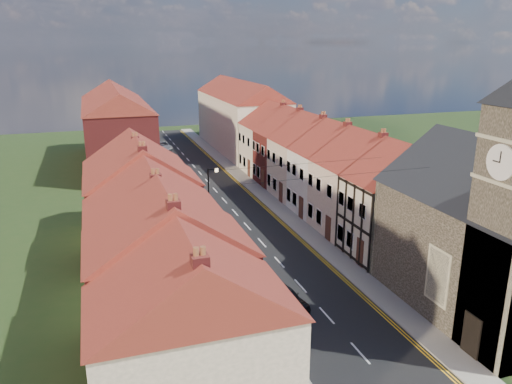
{
  "coord_description": "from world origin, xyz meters",
  "views": [
    {
      "loc": [
        -12.4,
        -17.9,
        15.76
      ],
      "look_at": [
        0.44,
        20.87,
        3.5
      ],
      "focal_mm": 35.0,
      "sensor_mm": 36.0,
      "label": 1
    }
  ],
  "objects": [
    {
      "name": "road",
      "position": [
        0.0,
        30.0,
        0.01
      ],
      "size": [
        7.0,
        90.0,
        0.02
      ],
      "primitive_type": "cube",
      "color": "black",
      "rests_on": "ground"
    },
    {
      "name": "cottage_r_pink",
      "position": [
        9.3,
        28.9,
        4.47
      ],
      "size": [
        8.3,
        6.0,
        9.0
      ],
      "color": "tan",
      "rests_on": "ground"
    },
    {
      "name": "cottage_r_white_far",
      "position": [
        9.3,
        34.3,
        4.48
      ],
      "size": [
        8.3,
        5.2,
        9.0
      ],
      "color": "maroon",
      "rests_on": "ground"
    },
    {
      "name": "cottage_r_cream_mid",
      "position": [
        9.3,
        23.5,
        4.48
      ],
      "size": [
        8.3,
        5.2,
        9.0
      ],
      "color": "white",
      "rests_on": "ground"
    },
    {
      "name": "cottage_r_tudor",
      "position": [
        9.27,
        12.7,
        4.47
      ],
      "size": [
        8.3,
        5.2,
        9.0
      ],
      "color": "beige",
      "rests_on": "ground"
    },
    {
      "name": "cottage_r_cream_far",
      "position": [
        9.3,
        39.7,
        4.47
      ],
      "size": [
        8.3,
        6.0,
        9.0
      ],
      "color": "beige",
      "rests_on": "ground"
    },
    {
      "name": "cottage_l_white",
      "position": [
        -9.3,
        11.95,
        4.37
      ],
      "size": [
        8.3,
        6.9,
        8.8
      ],
      "color": "white",
      "rests_on": "ground"
    },
    {
      "name": "car_distant",
      "position": [
        -2.43,
        57.49,
        0.66
      ],
      "size": [
        2.73,
        4.95,
        1.31
      ],
      "primitive_type": "imported",
      "rotation": [
        0.0,
        0.0,
        0.12
      ],
      "color": "gray",
      "rests_on": "ground"
    },
    {
      "name": "cottage_l_brick_near",
      "position": [
        -9.3,
        -0.25,
        4.37
      ],
      "size": [
        8.3,
        5.7,
        8.8
      ],
      "color": "tan",
      "rests_on": "ground"
    },
    {
      "name": "block_left_far",
      "position": [
        -9.3,
        50.0,
        5.29
      ],
      "size": [
        8.3,
        24.2,
        10.5
      ],
      "color": "maroon",
      "rests_on": "ground"
    },
    {
      "name": "church",
      "position": [
        9.36,
        3.32,
        5.88
      ],
      "size": [
        11.25,
        14.25,
        15.2
      ],
      "color": "#2A261D",
      "rests_on": "ground"
    },
    {
      "name": "car_far",
      "position": [
        -2.72,
        42.72,
        0.71
      ],
      "size": [
        3.17,
        5.25,
        1.42
      ],
      "primitive_type": "imported",
      "rotation": [
        0.0,
        0.0,
        0.26
      ],
      "color": "navy",
      "rests_on": "ground"
    },
    {
      "name": "pedestrian_left",
      "position": [
        -4.74,
        5.91,
        1.06
      ],
      "size": [
        0.73,
        0.52,
        1.88
      ],
      "primitive_type": "imported",
      "rotation": [
        0.0,
        0.0,
        -0.1
      ],
      "color": "black",
      "rests_on": "pavement_left"
    },
    {
      "name": "car_mid",
      "position": [
        -2.84,
        22.73,
        0.69
      ],
      "size": [
        1.78,
        4.29,
        1.38
      ],
      "primitive_type": "imported",
      "rotation": [
        0.0,
        0.0,
        -0.08
      ],
      "color": "#A6A9AE",
      "rests_on": "ground"
    },
    {
      "name": "cottage_l_cream",
      "position": [
        -9.3,
        5.55,
        4.52
      ],
      "size": [
        8.3,
        6.3,
        9.1
      ],
      "color": "maroon",
      "rests_on": "ground"
    },
    {
      "name": "block_right_far",
      "position": [
        9.3,
        55.0,
        5.29
      ],
      "size": [
        8.3,
        24.2,
        10.5
      ],
      "color": "beige",
      "rests_on": "ground"
    },
    {
      "name": "pavement_left",
      "position": [
        -4.4,
        30.0,
        0.06
      ],
      "size": [
        1.8,
        90.0,
        0.12
      ],
      "primitive_type": "cube",
      "color": "#A3A094",
      "rests_on": "ground"
    },
    {
      "name": "car_near",
      "position": [
        -2.04,
        7.88,
        0.66
      ],
      "size": [
        2.57,
        4.16,
        1.32
      ],
      "primitive_type": "imported",
      "rotation": [
        0.0,
        0.0,
        0.28
      ],
      "color": "black",
      "rests_on": "ground"
    },
    {
      "name": "lamppost",
      "position": [
        -3.81,
        20.0,
        3.54
      ],
      "size": [
        0.88,
        0.15,
        6.0
      ],
      "color": "black",
      "rests_on": "pavement_left"
    },
    {
      "name": "cottage_r_white_near",
      "position": [
        9.3,
        18.1,
        4.47
      ],
      "size": [
        8.3,
        6.0,
        9.0
      ],
      "color": "tan",
      "rests_on": "ground"
    },
    {
      "name": "pavement_right",
      "position": [
        4.4,
        30.0,
        0.06
      ],
      "size": [
        1.8,
        90.0,
        0.12
      ],
      "primitive_type": "cube",
      "color": "#A3A094",
      "rests_on": "ground"
    },
    {
      "name": "ground",
      "position": [
        0.0,
        0.0,
        0.0
      ],
      "size": [
        160.0,
        160.0,
        0.0
      ],
      "primitive_type": "plane",
      "color": "#253516",
      "rests_on": "ground"
    },
    {
      "name": "cottage_l_pink",
      "position": [
        -9.3,
        23.85,
        4.37
      ],
      "size": [
        8.3,
        6.3,
        8.8
      ],
      "color": "tan",
      "rests_on": "ground"
    },
    {
      "name": "cottage_l_brick_mid",
      "position": [
        -9.3,
        18.05,
        4.53
      ],
      "size": [
        8.3,
        5.7,
        9.1
      ],
      "color": "maroon",
      "rests_on": "ground"
    }
  ]
}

